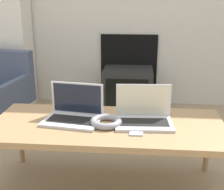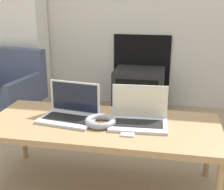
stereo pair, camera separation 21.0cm
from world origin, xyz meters
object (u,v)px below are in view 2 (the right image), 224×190
headphones (100,121)px  phone (129,131)px  laptop_right (139,116)px  laptop_left (70,111)px  tv (139,90)px  armchair (8,86)px

headphones → phone: headphones is taller
laptop_right → headphones: (-0.22, -0.06, -0.03)m
laptop_left → headphones: 0.21m
phone → laptop_right: bearing=72.6°
tv → laptop_left: bearing=-101.4°
tv → armchair: bearing=-162.2°
headphones → phone: size_ratio=1.40×
tv → laptop_right: bearing=-83.9°
tv → armchair: armchair is taller
laptop_left → phone: laptop_left is taller
phone → armchair: bearing=140.5°
laptop_right → headphones: bearing=-167.9°
headphones → tv: 1.45m
laptop_right → tv: (-0.15, 1.37, -0.27)m
laptop_right → armchair: (-1.38, 0.97, -0.17)m
laptop_left → headphones: size_ratio=1.93×
phone → tv: phone is taller
laptop_left → armchair: (-0.96, 0.97, -0.17)m
headphones → armchair: (-1.16, 1.03, -0.14)m
laptop_right → phone: size_ratio=2.57×
tv → armchair: size_ratio=0.69×
laptop_left → armchair: size_ratio=0.50×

